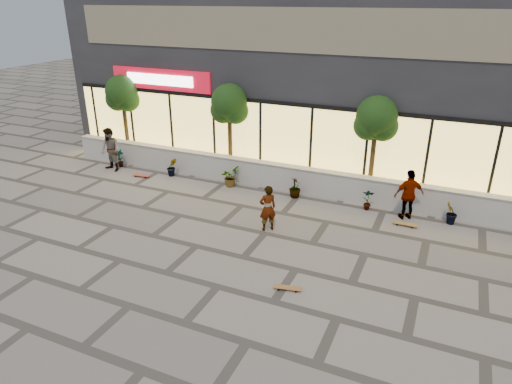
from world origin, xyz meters
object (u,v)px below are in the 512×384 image
at_px(skater_left, 110,150).
at_px(skater_right_near, 409,195).
at_px(skateboard_left, 141,175).
at_px(tree_west, 122,95).
at_px(tree_mideast, 376,121).
at_px(skater_center, 268,208).
at_px(tree_midwest, 229,106).
at_px(skateboard_right_near, 405,224).
at_px(skateboard_center, 288,288).

height_order(skater_left, skater_right_near, skater_left).
bearing_deg(skateboard_left, skater_left, 168.63).
bearing_deg(tree_west, tree_mideast, 0.00).
height_order(skater_center, skater_right_near, skater_right_near).
bearing_deg(tree_midwest, tree_west, 180.00).
xyz_separation_m(skater_right_near, skateboard_right_near, (0.05, -0.62, -0.82)).
relative_size(tree_west, skateboard_left, 5.09).
relative_size(tree_mideast, skater_left, 2.03).
height_order(skater_right_near, skateboard_right_near, skater_right_near).
height_order(tree_mideast, skater_left, tree_mideast).
distance_m(skater_right_near, skateboard_left, 10.96).
height_order(tree_midwest, skater_right_near, tree_midwest).
height_order(skateboard_center, skateboard_left, skateboard_left).
xyz_separation_m(tree_west, skateboard_left, (2.16, -1.94, -2.91)).
height_order(skater_right_near, skateboard_left, skater_right_near).
distance_m(tree_west, skateboard_right_near, 13.61).
bearing_deg(tree_west, skater_right_near, -6.11).
distance_m(skater_left, skateboard_left, 1.89).
bearing_deg(skater_right_near, skateboard_left, -29.32).
relative_size(skater_center, skateboard_right_near, 1.96).
bearing_deg(tree_midwest, skateboard_center, -53.30).
relative_size(tree_midwest, skateboard_left, 5.09).
distance_m(tree_west, skater_left, 2.75).
bearing_deg(tree_mideast, skateboard_left, -168.28).
xyz_separation_m(tree_west, skater_center, (8.98, -4.16, -2.19)).
bearing_deg(tree_mideast, skater_right_near, -41.51).
relative_size(skater_right_near, skateboard_left, 2.34).
relative_size(skater_center, skater_right_near, 0.88).
bearing_deg(skateboard_left, tree_midwest, 23.82).
xyz_separation_m(tree_midwest, skater_right_near, (7.58, -1.40, -2.09)).
bearing_deg(skater_right_near, tree_midwest, -42.60).
xyz_separation_m(skater_left, skateboard_left, (1.66, -0.15, -0.89)).
bearing_deg(skater_left, tree_west, 119.22).
bearing_deg(skateboard_left, skateboard_center, -37.15).
bearing_deg(skater_right_near, tree_mideast, -73.65).
relative_size(skater_left, skateboard_left, 2.50).
bearing_deg(skater_center, skater_left, -58.47).
height_order(tree_midwest, skater_left, tree_midwest).
bearing_deg(tree_mideast, skater_left, -170.76).
bearing_deg(skateboard_right_near, tree_mideast, 129.58).
xyz_separation_m(skater_center, skater_left, (-8.47, 2.37, 0.17)).
bearing_deg(skateboard_center, skater_left, 140.45).
height_order(tree_west, skateboard_right_near, tree_west).
bearing_deg(skateboard_center, skater_right_near, 55.61).
height_order(tree_mideast, skateboard_center, tree_mideast).
distance_m(tree_midwest, skater_left, 5.68).
bearing_deg(skater_right_near, skater_center, 1.76).
bearing_deg(skateboard_right_near, tree_midwest, 165.78).
relative_size(tree_midwest, skater_center, 2.47).
relative_size(tree_west, skater_left, 2.03).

